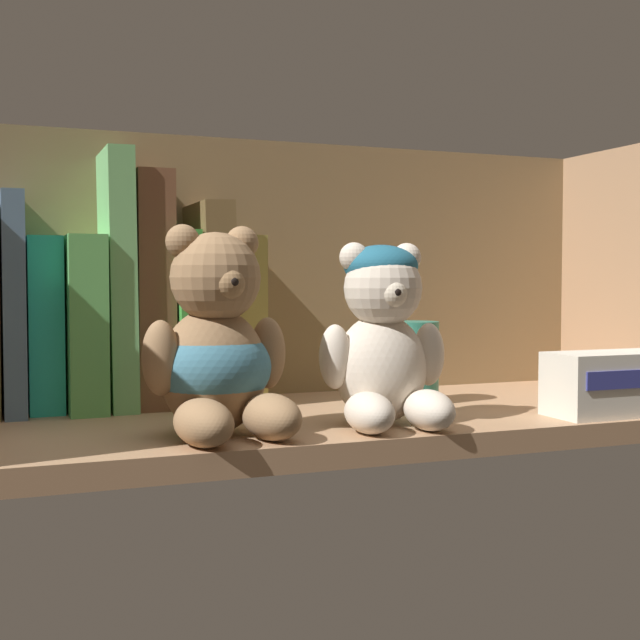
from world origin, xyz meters
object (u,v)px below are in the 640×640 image
object	(u,v)px
pillar_candle	(415,362)
book_8	(178,318)
book_5	(82,323)
book_10	(236,319)
small_product_box	(611,383)
book_4	(44,324)
book_9	(205,304)
teddy_bear_smaller	(384,339)
book_3	(12,304)
teddy_bear_larger	(216,353)
book_6	(115,281)
book_7	(147,290)

from	to	relation	value
pillar_candle	book_8	bearing A→B (deg)	157.69
book_5	book_10	bearing A→B (deg)	0.00
book_5	pillar_candle	size ratio (longest dim) A/B	2.00
book_8	pillar_candle	distance (cm)	23.65
book_10	small_product_box	world-z (taller)	book_10
book_10	pillar_candle	distance (cm)	18.45
book_8	pillar_candle	xyz separation A→B (cm)	(21.51, -8.82, -4.33)
book_4	book_9	world-z (taller)	book_9
book_4	teddy_bear_smaller	distance (cm)	32.05
book_5	book_3	bearing A→B (deg)	180.00
book_4	book_10	distance (cm)	18.46
book_4	small_product_box	size ratio (longest dim) A/B	1.39
book_4	small_product_box	bearing A→B (deg)	-24.88
teddy_bear_larger	teddy_bear_smaller	world-z (taller)	teddy_bear_larger
book_6	small_product_box	xyz separation A→B (cm)	(40.47, -21.79, -9.19)
book_7	pillar_candle	bearing A→B (deg)	-19.81
book_5	teddy_bear_larger	size ratio (longest dim) A/B	0.98
book_5	small_product_box	bearing A→B (deg)	-26.57
book_3	book_5	world-z (taller)	book_3
book_7	teddy_bear_larger	size ratio (longest dim) A/B	1.36
small_product_box	book_3	bearing A→B (deg)	156.32
book_3	teddy_bear_smaller	size ratio (longest dim) A/B	1.30
book_5	pillar_candle	xyz separation A→B (cm)	(30.70, -8.82, -4.03)
book_4	book_7	size ratio (longest dim) A/B	0.72
book_3	pillar_candle	xyz separation A→B (cm)	(36.81, -8.82, -5.90)
book_3	book_10	xyz separation A→B (cm)	(21.15, 0.00, -1.75)
book_4	book_5	size ratio (longest dim) A/B	0.99
pillar_candle	book_9	bearing A→B (deg)	154.85
book_9	small_product_box	size ratio (longest dim) A/B	1.69
book_9	book_6	bearing A→B (deg)	180.00
small_product_box	teddy_bear_smaller	bearing A→B (deg)	172.33
book_7	book_10	world-z (taller)	book_7
book_6	book_9	distance (cm)	9.11
book_8	small_product_box	world-z (taller)	book_8
book_6	book_10	xyz separation A→B (cm)	(11.95, -0.00, -3.85)
book_8	book_6	bearing A→B (deg)	180.00
book_5	teddy_bear_larger	world-z (taller)	teddy_bear_larger
book_8	small_product_box	distance (cm)	41.07
book_8	teddy_bear_larger	bearing A→B (deg)	-92.87
book_3	small_product_box	distance (cm)	54.70
book_5	small_product_box	size ratio (longest dim) A/B	1.40
book_6	book_10	world-z (taller)	book_6
book_7	book_5	bearing A→B (deg)	180.00
book_9	book_7	bearing A→B (deg)	180.00
book_3	book_8	size ratio (longest dim) A/B	1.19
book_4	small_product_box	world-z (taller)	book_4
book_8	book_9	world-z (taller)	book_9
teddy_bear_larger	small_product_box	size ratio (longest dim) A/B	1.42
book_7	book_10	size ratio (longest dim) A/B	1.36
book_6	book_3	bearing A→B (deg)	-180.00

